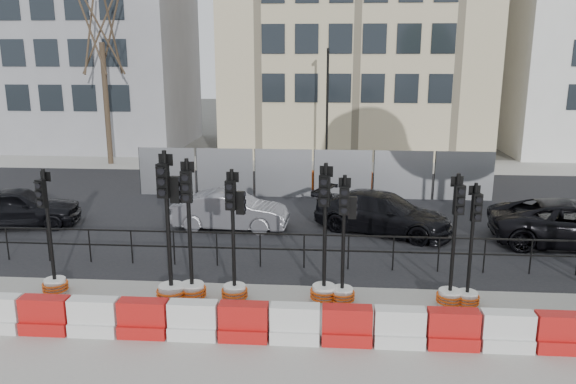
# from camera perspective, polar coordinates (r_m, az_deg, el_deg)

# --- Properties ---
(ground) EXTENTS (120.00, 120.00, 0.00)m
(ground) POSITION_cam_1_polar(r_m,az_deg,el_deg) (14.40, 1.41, -9.56)
(ground) COLOR #51514C
(ground) RESTS_ON ground
(sidewalk_near) EXTENTS (40.00, 6.00, 0.02)m
(sidewalk_near) POSITION_cam_1_polar(r_m,az_deg,el_deg) (11.71, 0.65, -15.35)
(sidewalk_near) COLOR gray
(sidewalk_near) RESTS_ON ground
(road) EXTENTS (40.00, 14.00, 0.03)m
(road) POSITION_cam_1_polar(r_m,az_deg,el_deg) (21.00, 2.36, -1.92)
(road) COLOR black
(road) RESTS_ON ground
(sidewalk_far) EXTENTS (40.00, 4.00, 0.02)m
(sidewalk_far) POSITION_cam_1_polar(r_m,az_deg,el_deg) (29.76, 2.95, 2.78)
(sidewalk_far) COLOR gray
(sidewalk_far) RESTS_ON ground
(building_grey) EXTENTS (11.00, 9.06, 14.00)m
(building_grey) POSITION_cam_1_polar(r_m,az_deg,el_deg) (38.13, -19.01, 15.06)
(building_grey) COLOR gray
(building_grey) RESTS_ON ground
(kerb_railing) EXTENTS (18.00, 0.04, 1.00)m
(kerb_railing) POSITION_cam_1_polar(r_m,az_deg,el_deg) (15.27, 1.65, -5.40)
(kerb_railing) COLOR black
(kerb_railing) RESTS_ON ground
(heras_fencing) EXTENTS (14.33, 1.72, 2.00)m
(heras_fencing) POSITION_cam_1_polar(r_m,az_deg,el_deg) (23.55, 2.58, 1.49)
(heras_fencing) COLOR gray
(heras_fencing) RESTS_ON ground
(lamp_post_far) EXTENTS (0.12, 0.56, 6.00)m
(lamp_post_far) POSITION_cam_1_polar(r_m,az_deg,el_deg) (28.29, 4.00, 8.76)
(lamp_post_far) COLOR black
(lamp_post_far) RESTS_ON ground
(tree_bare_far) EXTENTS (2.00, 2.00, 9.00)m
(tree_bare_far) POSITION_cam_1_polar(r_m,az_deg,el_deg) (30.98, -18.46, 14.90)
(tree_bare_far) COLOR #473828
(tree_bare_far) RESTS_ON ground
(barrier_row) EXTENTS (15.70, 0.50, 0.80)m
(barrier_row) POSITION_cam_1_polar(r_m,az_deg,el_deg) (11.72, 0.72, -13.35)
(barrier_row) COLOR red
(barrier_row) RESTS_ON ground
(traffic_signal_a) EXTENTS (0.62, 0.62, 3.12)m
(traffic_signal_a) POSITION_cam_1_polar(r_m,az_deg,el_deg) (14.89, -22.76, -7.22)
(traffic_signal_a) COLOR silver
(traffic_signal_a) RESTS_ON ground
(traffic_signal_b) EXTENTS (0.72, 0.72, 3.65)m
(traffic_signal_b) POSITION_cam_1_polar(r_m,az_deg,el_deg) (13.46, -11.85, -7.60)
(traffic_signal_b) COLOR silver
(traffic_signal_b) RESTS_ON ground
(traffic_signal_c) EXTENTS (0.68, 0.68, 3.44)m
(traffic_signal_c) POSITION_cam_1_polar(r_m,az_deg,el_deg) (13.56, -9.80, -8.05)
(traffic_signal_c) COLOR silver
(traffic_signal_c) RESTS_ON ground
(traffic_signal_d) EXTENTS (0.63, 0.63, 3.20)m
(traffic_signal_d) POSITION_cam_1_polar(r_m,az_deg,el_deg) (13.38, -5.47, -7.97)
(traffic_signal_d) COLOR silver
(traffic_signal_d) RESTS_ON ground
(traffic_signal_e) EXTENTS (0.66, 0.66, 3.35)m
(traffic_signal_e) POSITION_cam_1_polar(r_m,az_deg,el_deg) (13.32, 3.68, -8.36)
(traffic_signal_e) COLOR silver
(traffic_signal_e) RESTS_ON ground
(traffic_signal_f) EXTENTS (0.61, 0.61, 3.09)m
(traffic_signal_f) POSITION_cam_1_polar(r_m,az_deg,el_deg) (13.28, 5.60, -8.26)
(traffic_signal_f) COLOR silver
(traffic_signal_f) RESTS_ON ground
(traffic_signal_g) EXTENTS (0.62, 0.62, 3.16)m
(traffic_signal_g) POSITION_cam_1_polar(r_m,az_deg,el_deg) (13.64, 16.24, -8.55)
(traffic_signal_g) COLOR silver
(traffic_signal_g) RESTS_ON ground
(traffic_signal_h) EXTENTS (0.58, 0.58, 2.95)m
(traffic_signal_h) POSITION_cam_1_polar(r_m,az_deg,el_deg) (13.74, 17.85, -8.69)
(traffic_signal_h) COLOR silver
(traffic_signal_h) RESTS_ON ground
(car_a) EXTENTS (3.32, 4.75, 1.39)m
(car_a) POSITION_cam_1_polar(r_m,az_deg,el_deg) (21.02, -25.84, -1.40)
(car_a) COLOR black
(car_a) RESTS_ON ground
(car_b) EXTENTS (1.74, 3.96, 1.26)m
(car_b) POSITION_cam_1_polar(r_m,az_deg,el_deg) (18.84, -5.87, -1.90)
(car_b) COLOR #57575D
(car_b) RESTS_ON ground
(car_c) EXTENTS (5.32, 5.97, 1.32)m
(car_c) POSITION_cam_1_polar(r_m,az_deg,el_deg) (18.61, 9.63, -2.12)
(car_c) COLOR black
(car_c) RESTS_ON ground
(car_d) EXTENTS (3.14, 5.35, 1.38)m
(car_d) POSITION_cam_1_polar(r_m,az_deg,el_deg) (19.24, 27.09, -2.87)
(car_d) COLOR black
(car_d) RESTS_ON ground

